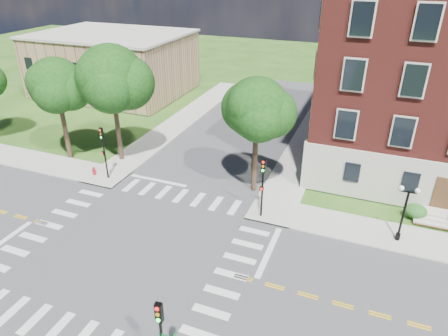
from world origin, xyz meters
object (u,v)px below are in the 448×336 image
(traffic_signal_ne, at_px, (263,181))
(twin_lamp_west, at_px, (404,211))
(traffic_signal_nw, at_px, (103,147))
(traffic_signal_se, at_px, (161,333))
(fire_hydrant, at_px, (94,171))

(traffic_signal_ne, xyz_separation_m, twin_lamp_west, (9.70, 0.70, -0.66))
(traffic_signal_nw, xyz_separation_m, twin_lamp_west, (24.15, -0.02, -0.66))
(traffic_signal_se, relative_size, fire_hydrant, 6.40)
(traffic_signal_ne, height_order, twin_lamp_west, traffic_signal_ne)
(traffic_signal_se, distance_m, twin_lamp_west, 18.15)
(twin_lamp_west, bearing_deg, traffic_signal_se, -123.45)
(traffic_signal_se, xyz_separation_m, twin_lamp_west, (10.00, 15.13, -0.66))
(traffic_signal_ne, bearing_deg, traffic_signal_se, -91.16)
(traffic_signal_se, height_order, traffic_signal_nw, same)
(traffic_signal_nw, xyz_separation_m, fire_hydrant, (-1.53, 0.07, -2.72))
(traffic_signal_ne, bearing_deg, traffic_signal_nw, 177.15)
(traffic_signal_se, bearing_deg, traffic_signal_nw, 133.05)
(traffic_signal_nw, distance_m, fire_hydrant, 3.12)
(traffic_signal_se, relative_size, traffic_signal_nw, 1.00)
(traffic_signal_ne, xyz_separation_m, fire_hydrant, (-15.98, 0.79, -2.72))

